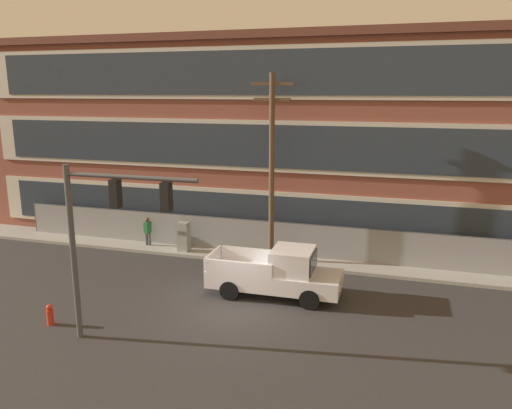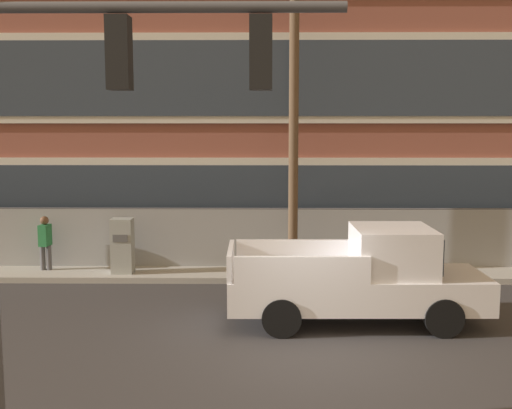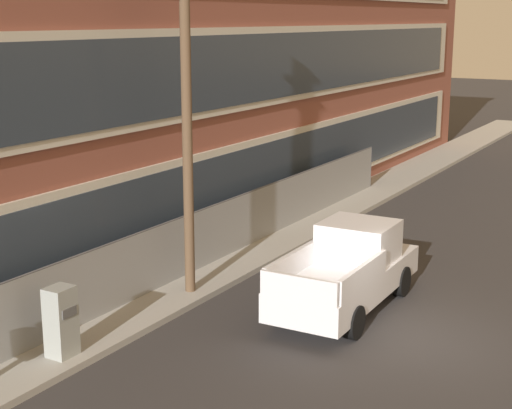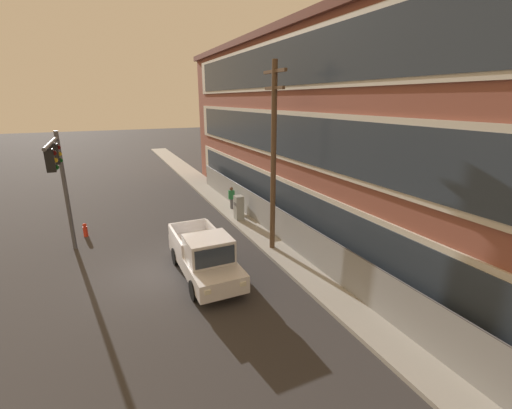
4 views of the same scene
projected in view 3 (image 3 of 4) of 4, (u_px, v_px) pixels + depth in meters
ground_plane at (411, 342)px, 17.69m from camera, size 160.00×160.00×0.00m
sidewalk_building_side at (175, 290)px, 20.84m from camera, size 80.00×2.17×0.16m
brick_mill_building at (107, 65)px, 26.43m from camera, size 47.71×10.48×11.16m
chain_link_fence at (163, 257)px, 20.78m from camera, size 29.23×0.06×1.87m
pickup_truck_white at (348, 271)px, 19.55m from camera, size 5.52×2.10×2.09m
utility_pole_near_corner at (187, 108)px, 19.42m from camera, size 2.02×0.26×9.09m
electrical_cabinet at (61, 325)px, 16.43m from camera, size 0.58×0.51×1.68m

